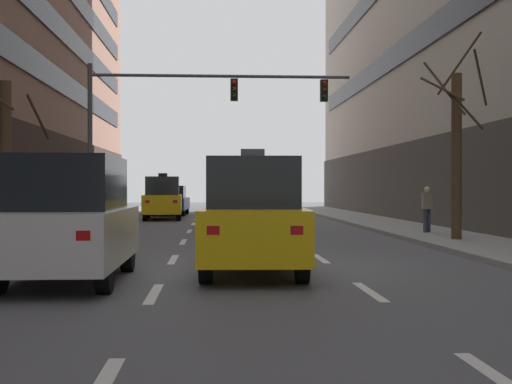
# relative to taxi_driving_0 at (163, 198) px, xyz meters

# --- Properties ---
(ground_plane) EXTENTS (120.00, 120.00, 0.00)m
(ground_plane) POSITION_rel_taxi_driving_0_xyz_m (3.37, -21.36, -1.08)
(ground_plane) COLOR #515156
(lane_stripe_l1_s3) EXTENTS (0.16, 2.00, 0.01)m
(lane_stripe_l1_s3) POSITION_rel_taxi_driving_0_xyz_m (1.68, -24.36, -1.08)
(lane_stripe_l1_s3) COLOR silver
(lane_stripe_l1_s3) RESTS_ON ground
(lane_stripe_l1_s4) EXTENTS (0.16, 2.00, 0.01)m
(lane_stripe_l1_s4) POSITION_rel_taxi_driving_0_xyz_m (1.68, -19.36, -1.08)
(lane_stripe_l1_s4) COLOR silver
(lane_stripe_l1_s4) RESTS_ON ground
(lane_stripe_l1_s5) EXTENTS (0.16, 2.00, 0.01)m
(lane_stripe_l1_s5) POSITION_rel_taxi_driving_0_xyz_m (1.68, -14.36, -1.08)
(lane_stripe_l1_s5) COLOR silver
(lane_stripe_l1_s5) RESTS_ON ground
(lane_stripe_l1_s6) EXTENTS (0.16, 2.00, 0.01)m
(lane_stripe_l1_s6) POSITION_rel_taxi_driving_0_xyz_m (1.68, -9.36, -1.08)
(lane_stripe_l1_s6) COLOR silver
(lane_stripe_l1_s6) RESTS_ON ground
(lane_stripe_l1_s7) EXTENTS (0.16, 2.00, 0.01)m
(lane_stripe_l1_s7) POSITION_rel_taxi_driving_0_xyz_m (1.68, -4.36, -1.08)
(lane_stripe_l1_s7) COLOR silver
(lane_stripe_l1_s7) RESTS_ON ground
(lane_stripe_l1_s8) EXTENTS (0.16, 2.00, 0.01)m
(lane_stripe_l1_s8) POSITION_rel_taxi_driving_0_xyz_m (1.68, 0.64, -1.08)
(lane_stripe_l1_s8) COLOR silver
(lane_stripe_l1_s8) RESTS_ON ground
(lane_stripe_l1_s9) EXTENTS (0.16, 2.00, 0.01)m
(lane_stripe_l1_s9) POSITION_rel_taxi_driving_0_xyz_m (1.68, 5.64, -1.08)
(lane_stripe_l1_s9) COLOR silver
(lane_stripe_l1_s9) RESTS_ON ground
(lane_stripe_l1_s10) EXTENTS (0.16, 2.00, 0.01)m
(lane_stripe_l1_s10) POSITION_rel_taxi_driving_0_xyz_m (1.68, 10.64, -1.08)
(lane_stripe_l1_s10) COLOR silver
(lane_stripe_l1_s10) RESTS_ON ground
(lane_stripe_l2_s2) EXTENTS (0.16, 2.00, 0.01)m
(lane_stripe_l2_s2) POSITION_rel_taxi_driving_0_xyz_m (5.05, -29.36, -1.08)
(lane_stripe_l2_s2) COLOR silver
(lane_stripe_l2_s2) RESTS_ON ground
(lane_stripe_l2_s3) EXTENTS (0.16, 2.00, 0.01)m
(lane_stripe_l2_s3) POSITION_rel_taxi_driving_0_xyz_m (5.05, -24.36, -1.08)
(lane_stripe_l2_s3) COLOR silver
(lane_stripe_l2_s3) RESTS_ON ground
(lane_stripe_l2_s4) EXTENTS (0.16, 2.00, 0.01)m
(lane_stripe_l2_s4) POSITION_rel_taxi_driving_0_xyz_m (5.05, -19.36, -1.08)
(lane_stripe_l2_s4) COLOR silver
(lane_stripe_l2_s4) RESTS_ON ground
(lane_stripe_l2_s5) EXTENTS (0.16, 2.00, 0.01)m
(lane_stripe_l2_s5) POSITION_rel_taxi_driving_0_xyz_m (5.05, -14.36, -1.08)
(lane_stripe_l2_s5) COLOR silver
(lane_stripe_l2_s5) RESTS_ON ground
(lane_stripe_l2_s6) EXTENTS (0.16, 2.00, 0.01)m
(lane_stripe_l2_s6) POSITION_rel_taxi_driving_0_xyz_m (5.05, -9.36, -1.08)
(lane_stripe_l2_s6) COLOR silver
(lane_stripe_l2_s6) RESTS_ON ground
(lane_stripe_l2_s7) EXTENTS (0.16, 2.00, 0.01)m
(lane_stripe_l2_s7) POSITION_rel_taxi_driving_0_xyz_m (5.05, -4.36, -1.08)
(lane_stripe_l2_s7) COLOR silver
(lane_stripe_l2_s7) RESTS_ON ground
(lane_stripe_l2_s8) EXTENTS (0.16, 2.00, 0.01)m
(lane_stripe_l2_s8) POSITION_rel_taxi_driving_0_xyz_m (5.05, 0.64, -1.08)
(lane_stripe_l2_s8) COLOR silver
(lane_stripe_l2_s8) RESTS_ON ground
(lane_stripe_l2_s9) EXTENTS (0.16, 2.00, 0.01)m
(lane_stripe_l2_s9) POSITION_rel_taxi_driving_0_xyz_m (5.05, 5.64, -1.08)
(lane_stripe_l2_s9) COLOR silver
(lane_stripe_l2_s9) RESTS_ON ground
(lane_stripe_l2_s10) EXTENTS (0.16, 2.00, 0.01)m
(lane_stripe_l2_s10) POSITION_rel_taxi_driving_0_xyz_m (5.05, 10.64, -1.08)
(lane_stripe_l2_s10) COLOR silver
(lane_stripe_l2_s10) RESTS_ON ground
(taxi_driving_0) EXTENTS (2.06, 4.56, 2.35)m
(taxi_driving_0) POSITION_rel_taxi_driving_0_xyz_m (0.00, 0.00, 0.00)
(taxi_driving_0) COLOR black
(taxi_driving_0) RESTS_ON ground
(taxi_driving_1) EXTENTS (1.88, 4.29, 2.23)m
(taxi_driving_1) POSITION_rel_taxi_driving_0_xyz_m (3.36, -10.71, -0.06)
(taxi_driving_1) COLOR black
(taxi_driving_1) RESTS_ON ground
(taxi_driving_2) EXTENTS (2.06, 4.58, 2.37)m
(taxi_driving_2) POSITION_rel_taxi_driving_0_xyz_m (3.34, -21.95, 0.01)
(taxi_driving_2) COLOR black
(taxi_driving_2) RESTS_ON ground
(car_driving_3) EXTENTS (2.08, 4.66, 1.72)m
(car_driving_3) POSITION_rel_taxi_driving_0_xyz_m (0.06, 5.21, -0.23)
(car_driving_3) COLOR black
(car_driving_3) RESTS_ON ground
(car_driving_4) EXTENTS (1.89, 4.50, 2.18)m
(car_driving_4) POSITION_rel_taxi_driving_0_xyz_m (0.11, -22.93, 0.00)
(car_driving_4) COLOR black
(car_driving_4) RESTS_ON ground
(taxi_driving_5) EXTENTS (2.11, 4.59, 1.87)m
(taxi_driving_5) POSITION_rel_taxi_driving_0_xyz_m (3.42, -3.61, -0.25)
(taxi_driving_5) COLOR black
(taxi_driving_5) RESTS_ON ground
(traffic_signal_0) EXTENTS (10.02, 0.35, 6.19)m
(traffic_signal_0) POSITION_rel_taxi_driving_0_xyz_m (1.49, -8.75, 3.56)
(traffic_signal_0) COLOR #4C4C51
(traffic_signal_0) RESTS_ON sidewalk_left
(street_tree_0) EXTENTS (2.05, 2.03, 5.08)m
(street_tree_0) POSITION_rel_taxi_driving_0_xyz_m (-2.89, -16.60, 1.34)
(street_tree_0) COLOR #4C3823
(street_tree_0) RESTS_ON sidewalk_left
(street_tree_1) EXTENTS (2.02, 1.91, 6.08)m
(street_tree_1) POSITION_rel_taxi_driving_0_xyz_m (9.60, -15.61, 1.65)
(street_tree_1) COLOR #4C3823
(street_tree_1) RESTS_ON sidewalk_right
(pedestrian_1) EXTENTS (0.47, 0.35, 1.53)m
(pedestrian_1) POSITION_rel_taxi_driving_0_xyz_m (9.68, -12.61, -0.07)
(pedestrian_1) COLOR #383D59
(pedestrian_1) RESTS_ON sidewalk_right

